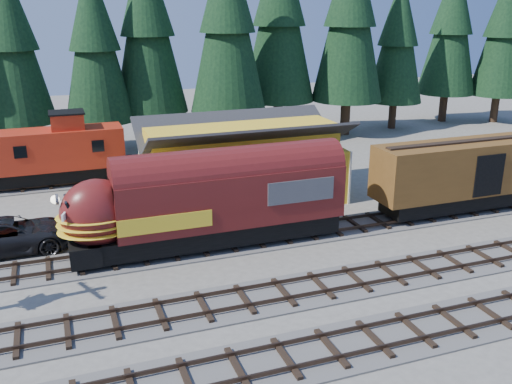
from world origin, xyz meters
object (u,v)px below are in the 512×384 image
object	(u,v)px
boxcar	(473,172)
pickup_truck_a	(10,235)
depot	(243,155)
caboose	(57,152)
locomotive	(202,206)

from	to	relation	value
boxcar	pickup_truck_a	xyz separation A→B (m)	(-26.05, 3.03, -1.55)
depot	caboose	bearing A→B (deg)	145.53
depot	pickup_truck_a	bearing A→B (deg)	-165.79
depot	locomotive	distance (m)	7.89
locomotive	boxcar	bearing A→B (deg)	0.00
pickup_truck_a	boxcar	bearing A→B (deg)	-97.71
locomotive	caboose	bearing A→B (deg)	114.89
boxcar	caboose	distance (m)	27.17
boxcar	pickup_truck_a	size ratio (longest dim) A/B	2.01
boxcar	caboose	xyz separation A→B (m)	(-23.28, 14.00, -0.09)
depot	boxcar	bearing A→B (deg)	-27.74
depot	caboose	size ratio (longest dim) A/B	1.43
depot	caboose	xyz separation A→B (m)	(-10.92, 7.50, -0.62)
locomotive	caboose	size ratio (longest dim) A/B	1.62
locomotive	caboose	world-z (taller)	caboose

